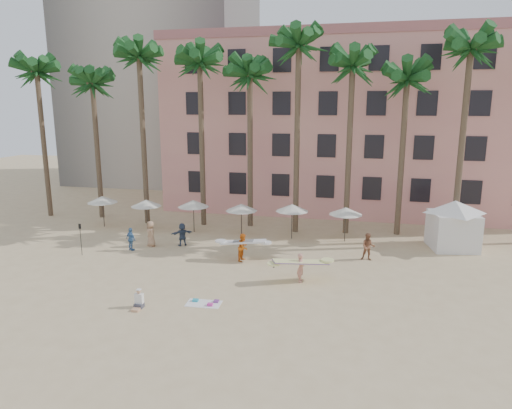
{
  "coord_description": "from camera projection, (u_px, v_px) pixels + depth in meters",
  "views": [
    {
      "loc": [
        7.68,
        -21.1,
        10.09
      ],
      "look_at": [
        1.62,
        6.0,
        4.0
      ],
      "focal_mm": 32.0,
      "sensor_mm": 36.0,
      "label": 1
    }
  ],
  "objects": [
    {
      "name": "palm_row",
      "position": [
        267.0,
        67.0,
        35.32
      ],
      "size": [
        44.4,
        5.4,
        16.3
      ],
      "color": "brown",
      "rests_on": "ground"
    },
    {
      "name": "seated_man",
      "position": [
        139.0,
        302.0,
        23.08
      ],
      "size": [
        0.43,
        0.75,
        0.97
      ],
      "color": "#3F3F4C",
      "rests_on": "ground"
    },
    {
      "name": "cabana",
      "position": [
        454.0,
        220.0,
        32.32
      ],
      "size": [
        5.15,
        5.15,
        3.5
      ],
      "color": "white",
      "rests_on": "ground"
    },
    {
      "name": "carrier_yellow",
      "position": [
        301.0,
        266.0,
        26.39
      ],
      "size": [
        3.27,
        1.97,
        1.72
      ],
      "color": "tan",
      "rests_on": "ground"
    },
    {
      "name": "pink_hotel",
      "position": [
        352.0,
        126.0,
        45.49
      ],
      "size": [
        35.0,
        14.0,
        16.0
      ],
      "primitive_type": "cube",
      "color": "#E99E8E",
      "rests_on": "ground"
    },
    {
      "name": "beachgoers",
      "position": [
        214.0,
        238.0,
        32.14
      ],
      "size": [
        17.26,
        2.92,
        1.88
      ],
      "color": "teal",
      "rests_on": "ground"
    },
    {
      "name": "beach_towel",
      "position": [
        205.0,
        303.0,
        23.64
      ],
      "size": [
        1.85,
        1.08,
        0.14
      ],
      "color": "white",
      "rests_on": "ground"
    },
    {
      "name": "carrier_white",
      "position": [
        243.0,
        246.0,
        29.99
      ],
      "size": [
        3.06,
        1.08,
        1.83
      ],
      "color": "orange",
      "rests_on": "ground"
    },
    {
      "name": "paddle",
      "position": [
        80.0,
        235.0,
        30.95
      ],
      "size": [
        0.18,
        0.04,
        2.23
      ],
      "color": "black",
      "rests_on": "ground"
    },
    {
      "name": "umbrella_row",
      "position": [
        217.0,
        205.0,
        35.97
      ],
      "size": [
        22.5,
        2.7,
        2.73
      ],
      "color": "#332B23",
      "rests_on": "ground"
    },
    {
      "name": "ground",
      "position": [
        201.0,
        301.0,
        23.91
      ],
      "size": [
        120.0,
        120.0,
        0.0
      ],
      "primitive_type": "plane",
      "color": "#D1B789",
      "rests_on": "ground"
    }
  ]
}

